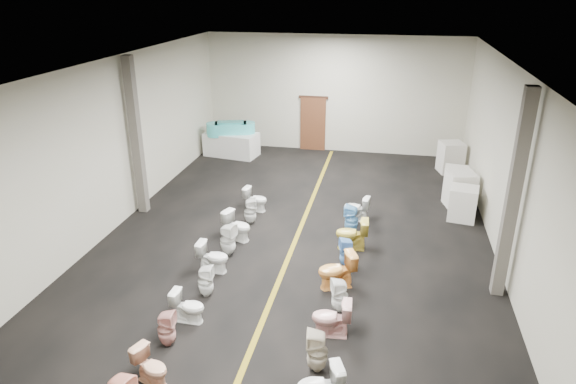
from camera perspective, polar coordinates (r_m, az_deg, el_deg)
name	(u,v)px	position (r m, az deg, el deg)	size (l,w,h in m)	color
floor	(295,241)	(13.50, 0.82, -5.42)	(16.00, 16.00, 0.00)	black
ceiling	(296,66)	(12.09, 0.94, 13.83)	(16.00, 16.00, 0.00)	black
wall_back	(334,95)	(20.28, 5.15, 10.74)	(10.00, 10.00, 0.00)	#B8B49D
wall_left	(110,147)	(14.36, -19.20, 4.74)	(16.00, 16.00, 0.00)	#B8B49D
wall_right	(511,173)	(12.74, 23.58, 1.93)	(16.00, 16.00, 0.00)	#B8B49D
aisle_stripe	(295,240)	(13.50, 0.82, -5.41)	(0.12, 15.60, 0.01)	olive
back_door	(313,124)	(20.59, 2.79, 7.55)	(1.00, 0.10, 2.10)	#562D19
door_frame	(313,97)	(20.36, 2.85, 10.47)	(1.15, 0.08, 0.10)	#331C11
column_left	(136,137)	(15.07, -16.52, 5.86)	(0.25, 0.25, 4.50)	#59544C
column_right	(513,197)	(11.31, 23.72, -0.55)	(0.25, 0.25, 4.50)	#59544C
display_table	(232,144)	(20.11, -6.29, 5.29)	(2.01, 1.00, 0.89)	silver
bathtub	(231,129)	(19.94, -6.37, 7.01)	(1.81, 1.00, 0.55)	#44C2C4
appliance_crate_a	(463,203)	(15.33, 18.86, -1.21)	(0.74, 0.74, 0.95)	silver
appliance_crate_b	(460,190)	(16.16, 18.55, 0.26)	(0.78, 0.78, 1.07)	silver
appliance_crate_c	(456,180)	(17.25, 18.13, 1.27)	(0.73, 0.73, 0.83)	silver
appliance_crate_d	(451,157)	(19.05, 17.63, 3.70)	(0.76, 0.76, 1.09)	silver
toilet_left_2	(151,367)	(9.33, -14.96, -18.23)	(0.37, 0.65, 0.66)	#E9AC88
toilet_left_3	(167,329)	(10.03, -13.35, -14.56)	(0.33, 0.33, 0.72)	#D1928B
toilet_left_4	(188,306)	(10.57, -11.03, -12.36)	(0.38, 0.66, 0.68)	white
toilet_left_5	(206,281)	(11.25, -9.14, -9.76)	(0.33, 0.33, 0.72)	white
toilet_left_6	(213,257)	(12.12, -8.33, -7.14)	(0.41, 0.73, 0.74)	white
toilet_left_7	(228,240)	(12.74, -6.70, -5.28)	(0.37, 0.38, 0.83)	white
toilet_left_8	(237,226)	(13.47, -5.64, -3.77)	(0.43, 0.76, 0.77)	white
toilet_left_9	(250,211)	(14.30, -4.23, -2.15)	(0.34, 0.34, 0.75)	silver
toilet_left_10	(256,199)	(15.13, -3.62, -0.80)	(0.40, 0.70, 0.71)	white
toilet_right_2	(317,351)	(9.24, 3.27, -17.25)	(0.36, 0.37, 0.81)	beige
toilet_right_3	(331,318)	(10.03, 4.85, -13.80)	(0.43, 0.75, 0.76)	#E5A9A5
toilet_right_4	(340,296)	(10.69, 5.77, -11.38)	(0.33, 0.34, 0.74)	white
toilet_right_5	(337,271)	(11.42, 5.43, -8.69)	(0.47, 0.82, 0.84)	#F2A249
toilet_right_6	(347,252)	(12.27, 6.53, -6.68)	(0.33, 0.34, 0.73)	#6EA9EA
toilet_right_7	(352,234)	(13.03, 7.11, -4.66)	(0.46, 0.80, 0.82)	gold
toilet_right_8	(351,219)	(13.84, 7.06, -3.03)	(0.36, 0.37, 0.80)	#6DB5EA
toilet_right_9	(356,208)	(14.61, 7.61, -1.79)	(0.41, 0.72, 0.73)	white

